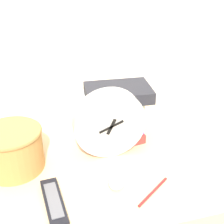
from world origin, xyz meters
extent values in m
cylinder|color=#B7B2A8|center=(0.05, 0.35, 0.85)|extent=(0.25, 0.05, 0.25)
cylinder|color=white|center=(0.05, 0.34, 0.85)|extent=(0.22, 0.01, 0.22)
cube|color=black|center=(0.05, 0.33, 0.85)|extent=(0.03, 0.01, 0.06)
cube|color=black|center=(0.05, 0.33, 0.85)|extent=(0.09, 0.01, 0.04)
cylinder|color=black|center=(0.05, 0.33, 0.85)|extent=(0.01, 0.01, 0.01)
cube|color=red|center=(0.09, 0.45, 0.75)|extent=(0.22, 0.20, 0.03)
cube|color=#7A3899|center=(0.09, 0.46, 0.78)|extent=(0.22, 0.14, 0.03)
cube|color=orange|center=(0.10, 0.47, 0.81)|extent=(0.19, 0.16, 0.03)
cube|color=green|center=(0.10, 0.45, 0.84)|extent=(0.22, 0.20, 0.03)
cube|color=white|center=(0.09, 0.47, 0.88)|extent=(0.23, 0.15, 0.04)
cube|color=#232328|center=(0.11, 0.44, 0.92)|extent=(0.24, 0.17, 0.04)
cylinder|color=#B27A3D|center=(-0.27, 0.36, 0.80)|extent=(0.19, 0.19, 0.14)
torus|color=olive|center=(-0.27, 0.36, 0.86)|extent=(0.20, 0.20, 0.01)
cube|color=black|center=(-0.16, 0.15, 0.74)|extent=(0.06, 0.19, 0.02)
cube|color=#59595E|center=(-0.16, 0.15, 0.75)|extent=(0.05, 0.14, 0.00)
sphere|color=white|center=(0.03, 0.17, 0.75)|extent=(0.05, 0.05, 0.05)
cylinder|color=#B21E1E|center=(0.13, 0.13, 0.73)|extent=(0.13, 0.10, 0.01)
camera|label=1|loc=(-0.18, -0.52, 1.39)|focal=50.00mm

